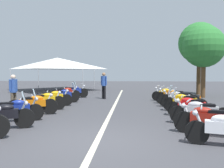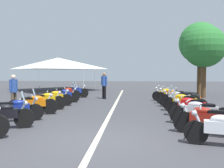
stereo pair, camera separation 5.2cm
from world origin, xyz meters
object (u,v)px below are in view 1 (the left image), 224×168
Objects in this scene: motorcycle_left_row_7 at (65,93)px; bystander_2 at (13,89)px; motorcycle_right_row_4 at (184,102)px; motorcycle_right_row_5 at (179,98)px; motorcycle_left_row_8 at (73,91)px; motorcycle_right_row_7 at (168,94)px; motorcycle_left_row_2 at (14,109)px; motorcycle_left_row_1 at (0,115)px; event_tent at (57,63)px; motorcycle_left_row_5 at (53,98)px; roadside_tree_0 at (199,43)px; motorcycle_left_row_4 at (44,101)px; traffic_cone_1 at (200,101)px; motorcycle_right_row_3 at (191,106)px; roadside_tree_1 at (204,47)px; motorcycle_right_row_1 at (208,119)px; bystander_1 at (104,83)px; motorcycle_left_row_6 at (63,95)px; motorcycle_right_row_2 at (200,112)px; motorcycle_right_row_6 at (174,96)px; motorcycle_left_row_3 at (33,104)px.

motorcycle_left_row_7 is 1.10× the size of bystander_2.
motorcycle_right_row_5 is (1.43, -0.03, -0.00)m from motorcycle_right_row_4.
motorcycle_left_row_8 is 6.54m from motorcycle_right_row_7.
motorcycle_left_row_2 is at bearing -114.85° from motorcycle_left_row_7.
motorcycle_left_row_1 is 16.27m from event_tent.
motorcycle_right_row_4 reaches higher than motorcycle_right_row_5.
motorcycle_left_row_5 is 12.62m from roadside_tree_0.
motorcycle_right_row_4 is at bearing -141.00° from event_tent.
motorcycle_left_row_4 is 3.21× the size of traffic_cone_1.
roadside_tree_1 reaches higher than motorcycle_right_row_3.
motorcycle_right_row_1 is at bearing 110.22° from motorcycle_right_row_4.
motorcycle_right_row_3 is 1.08× the size of bystander_1.
bystander_2 is (-2.68, 1.66, 0.55)m from motorcycle_left_row_6.
roadside_tree_1 reaches higher than event_tent.
motorcycle_left_row_5 is at bearing -16.85° from motorcycle_right_row_2.
bystander_1 is at bearing -26.85° from motorcycle_right_row_4.
motorcycle_right_row_5 is at bearing -92.38° from bystander_1.
bystander_1 is (7.71, 4.27, 0.60)m from motorcycle_right_row_2.
motorcycle_left_row_7 reaches higher than motorcycle_left_row_8.
motorcycle_right_row_6 is 8.57m from bystander_2.
motorcycle_left_row_2 is 9.27m from traffic_cone_1.
roadside_tree_0 reaches higher than motorcycle_left_row_6.
motorcycle_left_row_1 is 16.25m from roadside_tree_0.
motorcycle_left_row_5 is 1.12× the size of motorcycle_left_row_6.
motorcycle_right_row_3 is 1.25m from motorcycle_right_row_4.
motorcycle_left_row_8 is 0.96× the size of motorcycle_right_row_6.
motorcycle_left_row_1 is 1.22m from motorcycle_left_row_2.
motorcycle_right_row_2 is at bearing 105.33° from motorcycle_right_row_5.
motorcycle_left_row_2 is 1.17× the size of bystander_2.
motorcycle_right_row_2 is 9.97m from roadside_tree_1.
roadside_tree_0 reaches higher than motorcycle_right_row_7.
motorcycle_left_row_8 is 11.39m from motorcycle_right_row_1.
roadside_tree_1 is at bearing 46.15° from bystander_2.
motorcycle_right_row_6 is (-1.40, -6.68, 0.00)m from motorcycle_left_row_7.
bystander_1 is (3.58, 4.32, 0.59)m from motorcycle_right_row_5.
motorcycle_right_row_3 is at bearing 113.04° from motorcycle_right_row_4.
motorcycle_left_row_4 is 11.67m from roadside_tree_1.
motorcycle_left_row_2 is at bearing -168.82° from event_tent.
motorcycle_right_row_7 is at bearing 5.50° from motorcycle_left_row_5.
bystander_2 is (1.27, 1.50, 0.54)m from motorcycle_left_row_3.
event_tent reaches higher than traffic_cone_1.
motorcycle_right_row_7 is (2.58, 0.14, -0.02)m from motorcycle_right_row_5.
roadside_tree_1 reaches higher than traffic_cone_1.
motorcycle_right_row_1 is (-1.35, -6.57, -0.01)m from motorcycle_left_row_2.
roadside_tree_1 reaches higher than motorcycle_left_row_7.
motorcycle_right_row_1 is 0.34× the size of roadside_tree_0.
motorcycle_left_row_8 is at bearing 71.29° from motorcycle_left_row_3.
motorcycle_left_row_7 is (7.98, 0.08, -0.00)m from motorcycle_left_row_1.
motorcycle_right_row_4 is at bearing 7.86° from motorcycle_left_row_1.
motorcycle_left_row_2 is (1.21, 0.14, -0.00)m from motorcycle_left_row_1.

